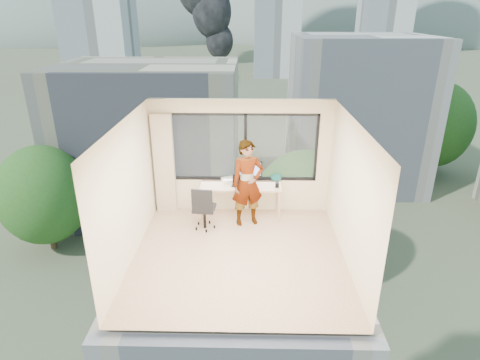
{
  "coord_description": "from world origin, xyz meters",
  "views": [
    {
      "loc": [
        0.17,
        -6.57,
        4.33
      ],
      "look_at": [
        0.0,
        1.0,
        1.15
      ],
      "focal_mm": 30.27,
      "sensor_mm": 36.0,
      "label": 1
    }
  ],
  "objects_px": {
    "game_console": "(229,180)",
    "laptop": "(239,181)",
    "desk": "(241,200)",
    "person": "(248,183)",
    "monitor": "(250,172)",
    "handbag": "(276,178)",
    "chair": "(204,207)"
  },
  "relations": [
    {
      "from": "monitor",
      "to": "laptop",
      "type": "distance_m",
      "value": 0.34
    },
    {
      "from": "chair",
      "to": "monitor",
      "type": "height_order",
      "value": "monitor"
    },
    {
      "from": "chair",
      "to": "laptop",
      "type": "relative_size",
      "value": 3.11
    },
    {
      "from": "laptop",
      "to": "desk",
      "type": "bearing_deg",
      "value": 36.34
    },
    {
      "from": "game_console",
      "to": "handbag",
      "type": "height_order",
      "value": "handbag"
    },
    {
      "from": "game_console",
      "to": "laptop",
      "type": "xyz_separation_m",
      "value": [
        0.22,
        -0.22,
        0.06
      ]
    },
    {
      "from": "desk",
      "to": "handbag",
      "type": "relative_size",
      "value": 7.48
    },
    {
      "from": "game_console",
      "to": "handbag",
      "type": "distance_m",
      "value": 1.06
    },
    {
      "from": "desk",
      "to": "person",
      "type": "height_order",
      "value": "person"
    },
    {
      "from": "chair",
      "to": "game_console",
      "type": "bearing_deg",
      "value": 62.92
    },
    {
      "from": "monitor",
      "to": "game_console",
      "type": "bearing_deg",
      "value": 177.46
    },
    {
      "from": "desk",
      "to": "laptop",
      "type": "relative_size",
      "value": 5.58
    },
    {
      "from": "person",
      "to": "game_console",
      "type": "xyz_separation_m",
      "value": [
        -0.41,
        0.55,
        -0.16
      ]
    },
    {
      "from": "monitor",
      "to": "desk",
      "type": "bearing_deg",
      "value": -141.48
    },
    {
      "from": "person",
      "to": "game_console",
      "type": "bearing_deg",
      "value": 109.65
    },
    {
      "from": "chair",
      "to": "monitor",
      "type": "xyz_separation_m",
      "value": [
        0.97,
        0.74,
        0.51
      ]
    },
    {
      "from": "game_console",
      "to": "laptop",
      "type": "relative_size",
      "value": 0.99
    },
    {
      "from": "game_console",
      "to": "handbag",
      "type": "bearing_deg",
      "value": -19.88
    },
    {
      "from": "desk",
      "to": "game_console",
      "type": "relative_size",
      "value": 5.63
    },
    {
      "from": "desk",
      "to": "monitor",
      "type": "bearing_deg",
      "value": 33.35
    },
    {
      "from": "person",
      "to": "monitor",
      "type": "relative_size",
      "value": 3.57
    },
    {
      "from": "person",
      "to": "game_console",
      "type": "distance_m",
      "value": 0.71
    },
    {
      "from": "desk",
      "to": "handbag",
      "type": "xyz_separation_m",
      "value": [
        0.8,
        0.23,
        0.47
      ]
    },
    {
      "from": "desk",
      "to": "person",
      "type": "relative_size",
      "value": 0.95
    },
    {
      "from": "chair",
      "to": "monitor",
      "type": "relative_size",
      "value": 1.9
    },
    {
      "from": "monitor",
      "to": "handbag",
      "type": "bearing_deg",
      "value": 14.22
    },
    {
      "from": "game_console",
      "to": "monitor",
      "type": "bearing_deg",
      "value": -29.25
    },
    {
      "from": "person",
      "to": "laptop",
      "type": "height_order",
      "value": "person"
    },
    {
      "from": "game_console",
      "to": "handbag",
      "type": "relative_size",
      "value": 1.33
    },
    {
      "from": "person",
      "to": "handbag",
      "type": "relative_size",
      "value": 7.84
    },
    {
      "from": "desk",
      "to": "laptop",
      "type": "xyz_separation_m",
      "value": [
        -0.04,
        -0.02,
        0.47
      ]
    },
    {
      "from": "monitor",
      "to": "laptop",
      "type": "bearing_deg",
      "value": -141.93
    }
  ]
}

